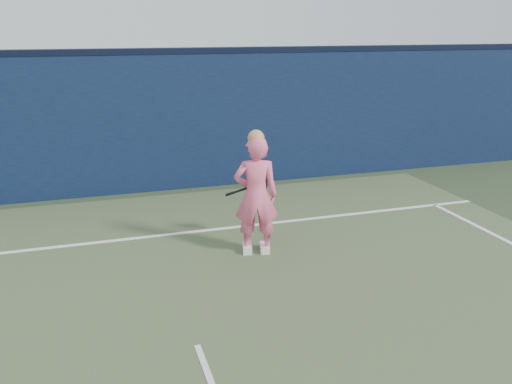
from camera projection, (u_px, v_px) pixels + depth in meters
name	position (u px, v px, depth m)	size (l,w,h in m)	color
backstop_wall	(134.00, 125.00, 9.91)	(24.00, 0.40, 2.50)	#0B1632
wall_cap	(130.00, 51.00, 9.53)	(24.00, 0.42, 0.10)	black
player	(256.00, 195.00, 7.23)	(0.67, 0.52, 1.70)	#FE6390
racket	(255.00, 186.00, 7.67)	(0.62, 0.15, 0.33)	black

